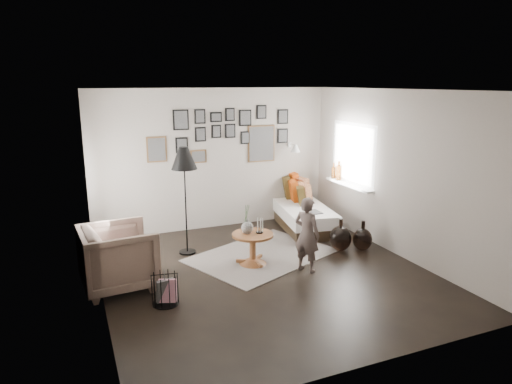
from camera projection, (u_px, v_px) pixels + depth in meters
name	position (u px, v px, depth m)	size (l,w,h in m)	color
ground	(266.00, 273.00, 6.61)	(4.80, 4.80, 0.00)	black
wall_back	(214.00, 160.00, 8.45)	(4.50, 4.50, 0.00)	#A59B90
wall_front	(374.00, 240.00, 4.15)	(4.50, 4.50, 0.00)	#A59B90
wall_left	(95.00, 202.00, 5.46)	(4.80, 4.80, 0.00)	#A59B90
wall_right	(398.00, 174.00, 7.15)	(4.80, 4.80, 0.00)	#A59B90
ceiling	(267.00, 90.00, 5.99)	(4.80, 4.80, 0.00)	white
door_left	(92.00, 199.00, 6.60)	(0.00, 2.14, 2.14)	white
window_right	(345.00, 180.00, 8.41)	(0.15, 1.32, 1.30)	white
gallery_wall	(229.00, 135.00, 8.44)	(2.74, 0.03, 1.08)	brown
wall_sconce	(295.00, 148.00, 8.76)	(0.18, 0.36, 0.16)	white
rug	(262.00, 255.00, 7.28)	(2.16, 1.51, 0.01)	beige
pedestal_table	(253.00, 250.00, 6.89)	(0.62, 0.62, 0.49)	brown
vase	(247.00, 225.00, 6.79)	(0.18, 0.18, 0.44)	black
candles	(259.00, 226.00, 6.84)	(0.11, 0.11, 0.23)	black
daybed	(300.00, 210.00, 8.77)	(1.15, 2.03, 0.94)	black
magazine_on_daybed	(314.00, 212.00, 8.14)	(0.21, 0.29, 0.02)	black
armchair	(119.00, 257.00, 6.07)	(0.92, 0.94, 0.86)	#735B4D
armchair_cushion	(118.00, 252.00, 6.10)	(0.39, 0.39, 0.10)	silver
floor_lamp	(184.00, 162.00, 7.05)	(0.40, 0.40, 1.73)	black
magazine_basket	(165.00, 289.00, 5.66)	(0.37, 0.37, 0.40)	black
demijohn_large	(340.00, 238.00, 7.46)	(0.36, 0.36, 0.55)	black
demijohn_small	(362.00, 239.00, 7.49)	(0.32, 0.32, 0.50)	black
child	(307.00, 235.00, 6.58)	(0.41, 0.27, 1.11)	#564743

